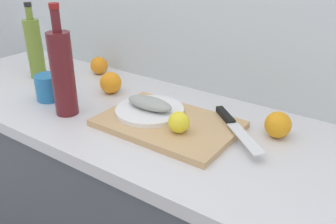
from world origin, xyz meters
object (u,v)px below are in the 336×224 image
Objects in this scene: white_plate at (150,110)px; olive_oil_bottle at (35,48)px; chef_knife at (232,123)px; orange_0 at (278,125)px; fish_fillet at (150,103)px; coffee_mug_0 at (49,87)px; lemon_0 at (179,122)px; cutting_board at (168,124)px; wine_bottle at (63,72)px.

white_plate is 0.63m from olive_oil_bottle.
chef_knife is (0.26, 0.06, 0.00)m from white_plate.
orange_0 is (0.12, 0.05, 0.01)m from chef_knife.
coffee_mug_0 is (-0.39, -0.09, -0.01)m from fish_fillet.
lemon_0 reaches higher than chef_knife.
cutting_board is at bearing -4.45° from olive_oil_bottle.
lemon_0 is (0.15, -0.06, -0.00)m from fish_fillet.
olive_oil_bottle is at bearing 175.55° from cutting_board.
olive_oil_bottle is at bearing 176.53° from fish_fillet.
olive_oil_bottle is (-0.70, 0.05, 0.12)m from cutting_board.
orange_0 is at bearing 36.53° from lemon_0.
white_plate is at bearing 27.51° from wine_bottle.
wine_bottle reaches higher than olive_oil_bottle.
chef_knife is (0.26, 0.06, -0.02)m from fish_fillet.
fish_fillet is 1.28× the size of coffee_mug_0.
fish_fillet is (0.00, 0.00, 0.03)m from white_plate.
olive_oil_bottle reaches higher than coffee_mug_0.
chef_knife is 0.78× the size of olive_oil_bottle.
wine_bottle reaches higher than fish_fillet.
coffee_mug_0 reaches higher than lemon_0.
coffee_mug_0 is (-0.14, 0.04, -0.10)m from wine_bottle.
cutting_board is 2.53× the size of fish_fillet.
lemon_0 is at bearing -91.29° from chef_knife.
white_plate is at bearing 158.93° from lemon_0.
cutting_board is 0.20m from chef_knife.
chef_knife is 0.13m from orange_0.
lemon_0 is 0.48× the size of coffee_mug_0.
lemon_0 is at bearing 3.43° from coffee_mug_0.
white_plate is 0.40m from coffee_mug_0.
fish_fillet is at bearing 168.28° from cutting_board.
fish_fillet is at bearing 158.93° from lemon_0.
cutting_board is 0.09m from fish_fillet.
orange_0 reaches higher than cutting_board.
coffee_mug_0 is at bearing -176.57° from lemon_0.
lemon_0 is 0.21× the size of olive_oil_bottle.
cutting_board is 0.37m from wine_bottle.
olive_oil_bottle reaches higher than lemon_0.
olive_oil_bottle is (-0.88, -0.03, 0.10)m from chef_knife.
orange_0 is at bearing 16.82° from fish_fillet.
fish_fillet is 0.70× the size of chef_knife.
white_plate is 1.33× the size of fish_fillet.
olive_oil_bottle is 3.91× the size of orange_0.
coffee_mug_0 reaches higher than orange_0.
orange_0 is (0.38, 0.11, -0.01)m from fish_fillet.
fish_fillet is at bearing -3.47° from olive_oil_bottle.
coffee_mug_0 is (-0.47, -0.07, 0.04)m from cutting_board.
fish_fillet is (-0.08, 0.02, 0.04)m from cutting_board.
cutting_board is at bearing -114.21° from chef_knife.
lemon_0 reaches higher than white_plate.
olive_oil_bottle is (-0.77, 0.09, 0.08)m from lemon_0.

